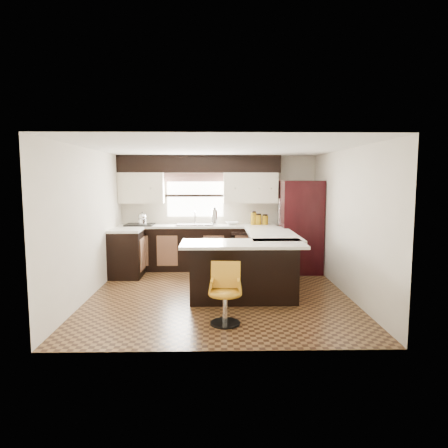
{
  "coord_description": "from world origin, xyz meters",
  "views": [
    {
      "loc": [
        -0.06,
        -6.46,
        1.92
      ],
      "look_at": [
        0.09,
        0.45,
        1.13
      ],
      "focal_mm": 32.0,
      "sensor_mm": 36.0,
      "label": 1
    }
  ],
  "objects_px": {
    "bar_chair": "(225,294)",
    "refrigerator": "(300,227)",
    "peninsula_long": "(269,260)",
    "peninsula_return": "(243,273)"
  },
  "relations": [
    {
      "from": "peninsula_return",
      "to": "peninsula_long",
      "type": "bearing_deg",
      "value": 61.7
    },
    {
      "from": "peninsula_long",
      "to": "refrigerator",
      "type": "xyz_separation_m",
      "value": [
        0.78,
        0.99,
        0.49
      ]
    },
    {
      "from": "bar_chair",
      "to": "refrigerator",
      "type": "bearing_deg",
      "value": 65.47
    },
    {
      "from": "peninsula_long",
      "to": "refrigerator",
      "type": "relative_size",
      "value": 1.04
    },
    {
      "from": "peninsula_return",
      "to": "refrigerator",
      "type": "xyz_separation_m",
      "value": [
        1.3,
        1.96,
        0.49
      ]
    },
    {
      "from": "peninsula_long",
      "to": "refrigerator",
      "type": "distance_m",
      "value": 1.35
    },
    {
      "from": "refrigerator",
      "to": "bar_chair",
      "type": "distance_m",
      "value": 3.43
    },
    {
      "from": "peninsula_long",
      "to": "refrigerator",
      "type": "bearing_deg",
      "value": 51.79
    },
    {
      "from": "bar_chair",
      "to": "peninsula_return",
      "type": "bearing_deg",
      "value": 76.96
    },
    {
      "from": "peninsula_return",
      "to": "bar_chair",
      "type": "distance_m",
      "value": 1.07
    }
  ]
}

